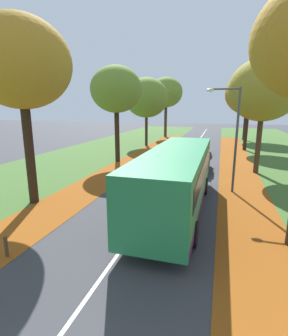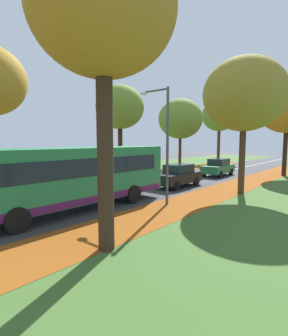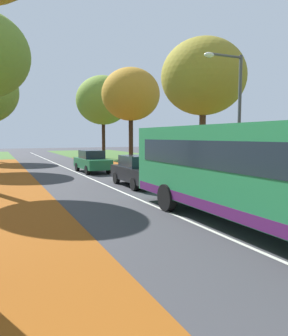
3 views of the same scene
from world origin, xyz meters
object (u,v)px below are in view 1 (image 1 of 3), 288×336
at_px(tree_left_far, 146,98).
at_px(tree_right_distant, 248,93).
at_px(tree_left_distant, 166,93).
at_px(car_green_following, 200,146).
at_px(tree_right_mid, 264,90).
at_px(tree_left_mid, 116,90).
at_px(bollard_third, 6,247).
at_px(bus, 176,177).
at_px(streetlamp_right, 231,128).
at_px(tree_right_far, 249,94).
at_px(car_black_lead, 197,160).
at_px(tree_left_near, 21,64).

distance_m(tree_left_far, tree_right_distant, 15.80).
bearing_deg(tree_left_distant, car_green_following, -65.38).
xyz_separation_m(tree_right_mid, tree_right_distant, (0.61, 21.13, 0.75)).
relative_size(tree_left_mid, tree_left_distant, 0.88).
bearing_deg(bollard_third, tree_left_mid, 98.41).
bearing_deg(bus, car_green_following, 90.52).
relative_size(bollard_third, streetlamp_right, 0.12).
xyz_separation_m(tree_left_mid, tree_right_far, (11.73, 10.21, -0.01)).
xyz_separation_m(tree_right_distant, car_black_lead, (-5.00, -21.61, -6.04)).
relative_size(tree_left_near, tree_left_distant, 0.95).
bearing_deg(streetlamp_right, bollard_third, -127.37).
relative_size(tree_left_far, bus, 0.82).
bearing_deg(tree_left_mid, car_green_following, 41.51).
height_order(tree_right_far, car_green_following, tree_right_far).
distance_m(bollard_third, car_black_lead, 15.18).
relative_size(tree_right_mid, tree_right_distant, 0.86).
bearing_deg(tree_left_far, bus, -70.45).
bearing_deg(car_black_lead, bollard_third, -109.30).
bearing_deg(car_green_following, tree_right_distant, 69.00).
bearing_deg(tree_right_far, bollard_third, -109.93).
distance_m(bus, car_green_following, 16.26).
relative_size(tree_left_near, car_black_lead, 2.16).
bearing_deg(tree_left_mid, tree_right_far, 41.04).
relative_size(tree_left_far, streetlamp_right, 1.42).
xyz_separation_m(streetlamp_right, car_green_following, (-2.58, 12.45, -2.92)).
distance_m(tree_left_far, car_green_following, 10.06).
bearing_deg(tree_left_far, car_green_following, -32.51).
height_order(tree_left_distant, bus, tree_left_distant).
distance_m(tree_left_mid, bollard_third, 17.00).
distance_m(streetlamp_right, car_black_lead, 6.10).
distance_m(tree_left_near, car_green_following, 19.66).
bearing_deg(tree_left_far, tree_left_near, -89.96).
xyz_separation_m(tree_left_near, tree_left_distant, (0.33, 32.31, 0.24)).
height_order(tree_right_mid, car_green_following, tree_right_mid).
distance_m(tree_left_near, tree_right_mid, 15.76).
distance_m(tree_left_mid, car_black_lead, 9.31).
bearing_deg(tree_left_distant, tree_left_mid, -90.11).
height_order(tree_left_mid, tree_left_far, tree_left_far).
bearing_deg(tree_left_near, car_green_following, 67.19).
bearing_deg(car_green_following, streetlamp_right, -78.29).
relative_size(tree_left_far, tree_right_mid, 1.02).
distance_m(streetlamp_right, bus, 4.94).
bearing_deg(tree_left_distant, tree_left_far, -91.91).
distance_m(tree_left_distant, car_green_following, 17.76).
distance_m(tree_right_mid, streetlamp_right, 6.26).
distance_m(tree_left_distant, bollard_third, 37.65).
xyz_separation_m(bollard_third, streetlamp_right, (7.20, 9.43, 3.37)).
bearing_deg(bollard_third, tree_right_distant, 74.42).
bearing_deg(tree_left_near, tree_right_mid, 40.14).
xyz_separation_m(tree_right_far, tree_right_distant, (0.61, 9.98, 0.49)).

